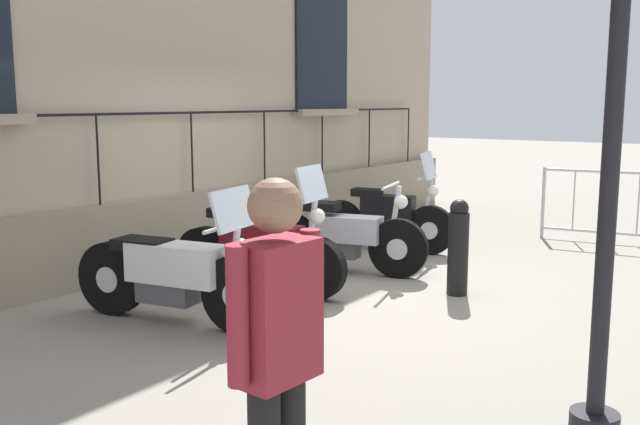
{
  "coord_description": "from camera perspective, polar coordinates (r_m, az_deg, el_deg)",
  "views": [
    {
      "loc": [
        4.43,
        -6.28,
        2.01
      ],
      "look_at": [
        -0.03,
        0.0,
        0.8
      ],
      "focal_mm": 39.89,
      "sensor_mm": 36.0,
      "label": 1
    }
  ],
  "objects": [
    {
      "name": "ground_plane",
      "position": [
        7.94,
        0.19,
        -5.73
      ],
      "size": [
        60.0,
        60.0,
        0.0
      ],
      "primitive_type": "plane",
      "color": "gray"
    },
    {
      "name": "motorcycle_white",
      "position": [
        6.59,
        -11.6,
        -4.92
      ],
      "size": [
        2.08,
        0.76,
        1.28
      ],
      "color": "black",
      "rests_on": "ground_plane"
    },
    {
      "name": "motorcycle_maroon",
      "position": [
        7.52,
        -4.86,
        -3.14
      ],
      "size": [
        2.01,
        0.66,
        1.37
      ],
      "color": "black",
      "rests_on": "ground_plane"
    },
    {
      "name": "motorcycle_silver",
      "position": [
        8.35,
        1.88,
        -1.97
      ],
      "size": [
        1.99,
        0.83,
        1.08
      ],
      "color": "black",
      "rests_on": "ground_plane"
    },
    {
      "name": "motorcycle_black",
      "position": [
        9.63,
        5.35,
        -0.44
      ],
      "size": [
        1.9,
        0.68,
        1.36
      ],
      "color": "black",
      "rests_on": "ground_plane"
    },
    {
      "name": "lamppost",
      "position": [
        4.2,
        22.99,
        15.28
      ],
      "size": [
        0.32,
        0.32,
        4.56
      ],
      "color": "black",
      "rests_on": "ground_plane"
    },
    {
      "name": "crowd_barrier",
      "position": [
        10.89,
        23.05,
        0.58
      ],
      "size": [
        2.17,
        0.36,
        1.05
      ],
      "color": "#B7B7BF",
      "rests_on": "ground_plane"
    },
    {
      "name": "bollard",
      "position": [
        7.54,
        11.02,
        -2.73
      ],
      "size": [
        0.22,
        0.22,
        1.01
      ],
      "color": "black",
      "rests_on": "ground_plane"
    },
    {
      "name": "pedestrian_standing",
      "position": [
        3.04,
        -3.51,
        -11.15
      ],
      "size": [
        0.25,
        0.53,
        1.7
      ],
      "color": "black",
      "rests_on": "ground_plane"
    }
  ]
}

